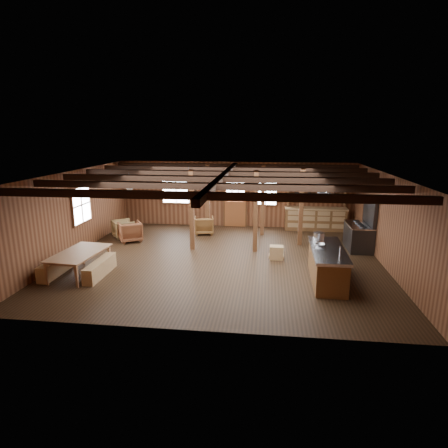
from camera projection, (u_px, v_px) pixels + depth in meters
The scene contains 22 objects.
room at pixel (223, 218), 11.81m from camera, with size 10.04×9.04×2.84m.
ceiling_joists at pixel (223, 176), 11.67m from camera, with size 9.80×8.82×0.18m.
timber_posts at pixel (244, 205), 13.75m from camera, with size 3.95×2.35×2.80m.
back_door at pixel (235, 207), 16.22m from camera, with size 1.02×0.08×2.15m.
window_back_left at pixel (176, 189), 16.36m from camera, with size 1.32×0.06×1.32m.
window_back_right at pixel (266, 191), 15.91m from camera, with size 1.02×0.06×1.32m.
window_left at pixel (81, 205), 12.81m from camera, with size 0.14×1.24×1.32m.
notice_boards at pixel (201, 189), 16.22m from camera, with size 1.08×0.03×0.90m.
back_counter at pixel (315, 216), 15.66m from camera, with size 2.55×0.60×2.45m.
pendant_lamps at pixel (161, 185), 12.82m from camera, with size 1.86×2.36×0.66m.
pot_rack at pixel (324, 190), 11.48m from camera, with size 0.41×3.00×0.40m.
kitchen_island at pixel (327, 265), 10.30m from camera, with size 0.93×2.52×1.20m.
step_stool at pixel (276, 253), 12.15m from camera, with size 0.49×0.35×0.44m, color #966A44.
commercial_range at pixel (360, 232), 13.10m from camera, with size 0.79×1.53×1.89m.
dining_table at pixel (81, 263), 10.78m from camera, with size 1.95×1.09×0.69m, color #996945.
bench_wall at pixel (57, 266), 10.89m from camera, with size 0.31×1.64×0.45m, color #966A44.
bench_aisle at pixel (100, 268), 10.75m from camera, with size 0.31×1.63×0.45m, color #966A44.
armchair_a at pixel (130, 232), 14.10m from camera, with size 0.80×0.82×0.75m, color brown.
armchair_b at pixel (204, 225), 15.14m from camera, with size 0.75×0.78×0.71m, color brown.
armchair_c at pixel (123, 229), 14.66m from camera, with size 0.73×0.76×0.69m, color olive.
counter_pot at pixel (319, 236), 11.09m from camera, with size 0.33×0.33×0.20m, color silver.
bowl at pixel (320, 245), 10.43m from camera, with size 0.26×0.26×0.06m, color silver.
Camera 1 is at (1.39, -11.43, 4.04)m, focal length 30.00 mm.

